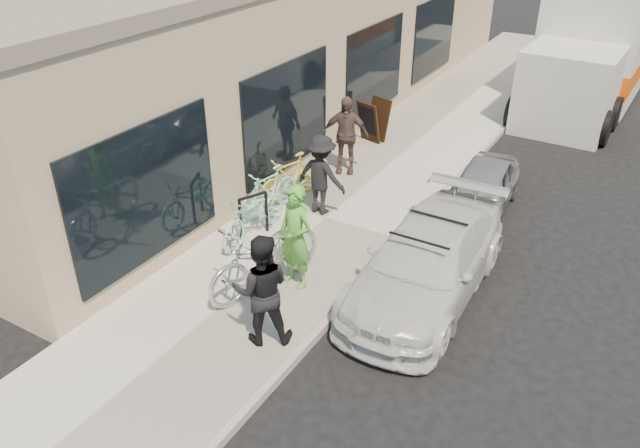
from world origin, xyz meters
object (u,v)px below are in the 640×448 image
at_px(moving_truck, 593,51).
at_px(tandem_bike, 266,256).
at_px(sedan_white, 427,262).
at_px(bike_rack, 253,211).
at_px(bystander_b, 345,135).
at_px(cruiser_bike_a, 269,191).
at_px(sedan_silver, 482,189).
at_px(sandwich_board, 373,121).
at_px(bystander_a, 321,175).
at_px(man_standing, 262,290).
at_px(cruiser_bike_b, 255,214).
at_px(woman_rider, 296,237).
at_px(cruiser_bike_c, 291,177).

height_order(moving_truck, tandem_bike, moving_truck).
bearing_deg(sedan_white, tandem_bike, -150.07).
relative_size(bike_rack, bystander_b, 0.49).
bearing_deg(cruiser_bike_a, sedan_silver, 44.56).
distance_m(sandwich_board, bystander_a, 3.85).
bearing_deg(moving_truck, sedan_silver, -91.81).
distance_m(moving_truck, bystander_a, 10.44).
xyz_separation_m(tandem_bike, bystander_a, (-0.53, 2.59, 0.21)).
xyz_separation_m(man_standing, bystander_b, (-1.69, 5.50, 0.01)).
bearing_deg(man_standing, moving_truck, -131.85).
bearing_deg(man_standing, bike_rack, -85.65).
bearing_deg(sedan_white, sedan_silver, 90.55).
bearing_deg(man_standing, bystander_b, -106.95).
bearing_deg(bystander_a, cruiser_bike_b, 72.01).
xyz_separation_m(woman_rider, cruiser_bike_c, (-1.69, 2.46, -0.40)).
bearing_deg(cruiser_bike_c, man_standing, -44.81).
xyz_separation_m(bike_rack, bystander_b, (0.10, 3.24, 0.35)).
xyz_separation_m(bike_rack, bystander_a, (0.59, 1.38, 0.28)).
bearing_deg(cruiser_bike_a, bystander_b, 90.91).
relative_size(bike_rack, cruiser_bike_b, 0.46).
bearing_deg(cruiser_bike_b, sandwich_board, 92.63).
distance_m(cruiser_bike_a, cruiser_bike_c, 0.69).
xyz_separation_m(moving_truck, cruiser_bike_a, (-3.92, -10.48, -0.87)).
bearing_deg(sedan_silver, moving_truck, 81.21).
relative_size(sedan_white, cruiser_bike_a, 2.76).
height_order(man_standing, bystander_a, man_standing).
xyz_separation_m(man_standing, cruiser_bike_c, (-2.01, 3.83, -0.38)).
height_order(cruiser_bike_a, cruiser_bike_c, cruiser_bike_c).
xyz_separation_m(bike_rack, cruiser_bike_c, (-0.22, 1.56, -0.04)).
height_order(sedan_silver, cruiser_bike_c, cruiser_bike_c).
relative_size(cruiser_bike_a, bystander_a, 0.96).
relative_size(sandwich_board, tandem_bike, 0.46).
bearing_deg(tandem_bike, woman_rider, 57.37).
height_order(bike_rack, cruiser_bike_a, cruiser_bike_a).
xyz_separation_m(cruiser_bike_c, bystander_a, (0.81, -0.18, 0.32)).
height_order(bike_rack, moving_truck, moving_truck).
bearing_deg(sedan_white, moving_truck, 86.65).
xyz_separation_m(sandwich_board, tandem_bike, (1.29, -6.36, 0.06)).
height_order(cruiser_bike_a, cruiser_bike_b, cruiser_bike_b).
distance_m(sedan_silver, man_standing, 5.72).
distance_m(cruiser_bike_c, bystander_a, 0.89).
xyz_separation_m(woman_rider, man_standing, (0.33, -1.37, -0.02)).
bearing_deg(sedan_silver, sandwich_board, 145.27).
relative_size(bike_rack, cruiser_bike_c, 0.54).
bearing_deg(moving_truck, sandwich_board, -119.97).
height_order(moving_truck, cruiser_bike_a, moving_truck).
bearing_deg(woman_rider, moving_truck, 93.20).
distance_m(sandwich_board, cruiser_bike_a, 4.28).
bearing_deg(bystander_b, tandem_bike, -98.94).
relative_size(sedan_white, woman_rider, 2.42).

